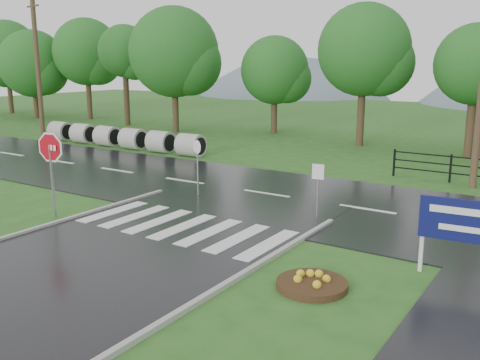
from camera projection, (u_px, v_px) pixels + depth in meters
The scene contains 12 objects.
ground at pixel (45, 284), 12.23m from camera, with size 120.00×120.00×0.00m, color #295C1E.
main_road at pixel (266, 195), 20.39m from camera, with size 90.00×8.00×0.04m, color black.
walkway at pixel (475, 311), 10.95m from camera, with size 2.20×11.00×0.04m, color black.
crosswalk at pixel (183, 226), 16.30m from camera, with size 6.50×2.80×0.02m.
treeline at pixel (402, 148), 31.28m from camera, with size 83.20×5.20×10.00m.
culvert_pipes at pixel (120, 137), 31.22m from camera, with size 11.80×1.20×1.20m.
stop_sign at pixel (51, 156), 16.99m from camera, with size 1.31×0.22×2.98m.
estate_billboard at pixel (469, 226), 12.19m from camera, with size 2.20×0.25×1.93m.
flower_bed at pixel (312, 283), 12.02m from camera, with size 1.61×1.61×0.32m.
reg_sign_small at pixel (318, 179), 17.03m from camera, with size 0.40×0.07×1.80m.
reg_sign_round at pixel (197, 161), 19.79m from camera, with size 0.48×0.19×2.15m.
utility_pole_west at pixel (38, 66), 34.90m from camera, with size 1.60×0.45×9.10m.
Camera 1 is at (9.99, -7.09, 5.02)m, focal length 40.00 mm.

